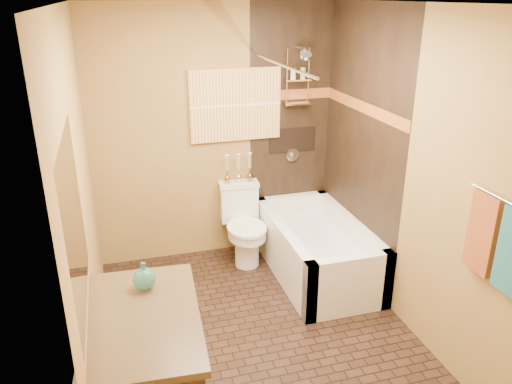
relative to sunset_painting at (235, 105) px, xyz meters
name	(u,v)px	position (x,y,z in m)	size (l,w,h in m)	color
floor	(259,334)	(-0.20, -1.48, -1.55)	(3.00, 3.00, 0.00)	black
wall_left	(83,209)	(-1.40, -1.48, -0.30)	(0.02, 3.00, 2.50)	olive
wall_right	(407,174)	(1.00, -1.48, -0.30)	(0.02, 3.00, 2.50)	olive
wall_back	(216,136)	(-0.20, 0.02, -0.30)	(2.40, 0.02, 2.50)	olive
wall_front	(357,308)	(-0.20, -2.98, -0.30)	(2.40, 0.02, 2.50)	olive
ceiling	(260,3)	(-0.20, -1.48, 0.95)	(3.00, 3.00, 0.00)	silver
alcove_tile_back	(290,131)	(0.57, 0.01, -0.30)	(0.85, 0.01, 2.50)	black
alcove_tile_right	(361,147)	(0.99, -0.73, -0.30)	(0.01, 1.50, 2.50)	black
mosaic_band_back	(291,95)	(0.57, 0.00, 0.07)	(0.85, 0.01, 0.10)	brown
mosaic_band_right	(363,107)	(0.98, -0.73, 0.07)	(0.01, 1.50, 0.10)	brown
alcove_niche	(292,140)	(0.60, 0.01, -0.40)	(0.50, 0.01, 0.25)	black
shower_fixtures	(298,92)	(0.60, -0.10, 0.12)	(0.24, 0.33, 1.16)	silver
curtain_rod	(280,64)	(0.20, -0.73, 0.47)	(0.03, 0.03, 1.55)	silver
towel_bar	(505,201)	(0.95, -2.53, -0.10)	(0.02, 0.02, 0.55)	silver
towel_rust	(483,233)	(0.96, -2.40, -0.37)	(0.05, 0.22, 0.52)	brown
sunset_painting	(235,105)	(0.00, 0.00, 0.00)	(0.90, 0.04, 0.70)	#C5852E
vanity_mirror	(75,224)	(-1.39, -2.27, -0.05)	(0.01, 1.00, 0.90)	white
bathtub	(316,253)	(0.60, -0.73, -1.33)	(0.80, 1.50, 0.55)	white
toilet	(244,224)	(0.00, -0.26, -1.15)	(0.41, 0.60, 0.78)	white
vanity	(147,381)	(-1.12, -2.27, -1.09)	(0.69, 1.07, 0.91)	black
teal_bottle	(144,276)	(-1.07, -2.00, -0.55)	(0.14, 0.14, 0.22)	#236B5C
bud_vases	(238,167)	(0.00, -0.09, -0.61)	(0.30, 0.06, 0.29)	#BC823A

